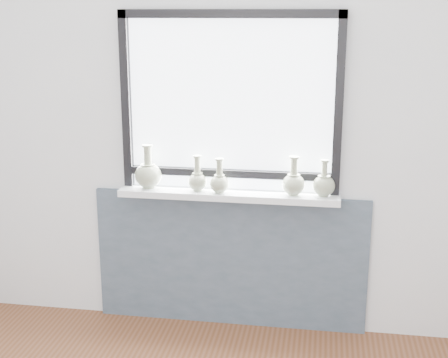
% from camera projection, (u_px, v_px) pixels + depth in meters
% --- Properties ---
extents(back_wall, '(3.60, 0.02, 2.60)m').
position_uv_depth(back_wall, '(231.00, 122.00, 3.70)').
color(back_wall, silver).
rests_on(back_wall, ground).
extents(apron_panel, '(1.70, 0.03, 0.86)m').
position_uv_depth(apron_panel, '(230.00, 260.00, 3.90)').
color(apron_panel, '#4C576A').
rests_on(apron_panel, ground).
extents(windowsill, '(1.32, 0.18, 0.04)m').
position_uv_depth(windowsill, '(228.00, 195.00, 3.72)').
color(windowsill, white).
rests_on(windowsill, apron_panel).
extents(window, '(1.30, 0.06, 1.05)m').
position_uv_depth(window, '(230.00, 99.00, 3.63)').
color(window, black).
rests_on(window, windowsill).
extents(vase_a, '(0.16, 0.16, 0.27)m').
position_uv_depth(vase_a, '(148.00, 174.00, 3.77)').
color(vase_a, '#9BA485').
rests_on(vase_a, windowsill).
extents(vase_b, '(0.11, 0.11, 0.21)m').
position_uv_depth(vase_b, '(197.00, 180.00, 3.72)').
color(vase_b, '#9BA485').
rests_on(vase_b, windowsill).
extents(vase_c, '(0.12, 0.12, 0.21)m').
position_uv_depth(vase_c, '(219.00, 182.00, 3.67)').
color(vase_c, '#9BA485').
rests_on(vase_c, windowsill).
extents(vase_d, '(0.13, 0.13, 0.23)m').
position_uv_depth(vase_d, '(294.00, 183.00, 3.63)').
color(vase_d, '#9BA485').
rests_on(vase_d, windowsill).
extents(vase_e, '(0.13, 0.13, 0.21)m').
position_uv_depth(vase_e, '(324.00, 184.00, 3.61)').
color(vase_e, '#9BA485').
rests_on(vase_e, windowsill).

